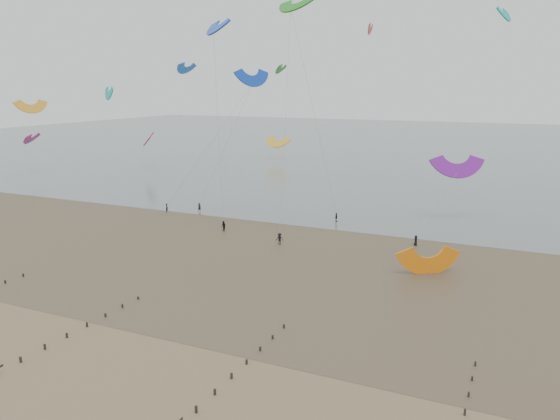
% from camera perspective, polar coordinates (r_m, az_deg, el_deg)
% --- Properties ---
extents(ground, '(500.00, 500.00, 0.00)m').
position_cam_1_polar(ground, '(47.83, -10.35, -16.77)').
color(ground, brown).
rests_on(ground, ground).
extents(sea_and_shore, '(500.00, 665.00, 0.03)m').
position_cam_1_polar(sea_and_shore, '(77.52, 1.74, -4.79)').
color(sea_and_shore, '#475654').
rests_on(sea_and_shore, ground).
extents(kitesurfer_lead, '(0.74, 0.68, 1.69)m').
position_cam_1_polar(kitesurfer_lead, '(105.88, -11.74, 0.22)').
color(kitesurfer_lead, black).
rests_on(kitesurfer_lead, ground).
extents(kitesurfers, '(122.55, 20.71, 1.88)m').
position_cam_1_polar(kitesurfers, '(85.62, 21.45, -3.38)').
color(kitesurfers, black).
rests_on(kitesurfers, ground).
extents(grounded_kite, '(8.84, 8.35, 3.86)m').
position_cam_1_polar(grounded_kite, '(72.86, 15.17, -6.42)').
color(grounded_kite, orange).
rests_on(grounded_kite, ground).
extents(kites_airborne, '(239.00, 121.46, 41.60)m').
position_cam_1_polar(kites_airborne, '(131.42, 7.58, 10.87)').
color(kites_airborne, '#00AA97').
rests_on(kites_airborne, ground).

